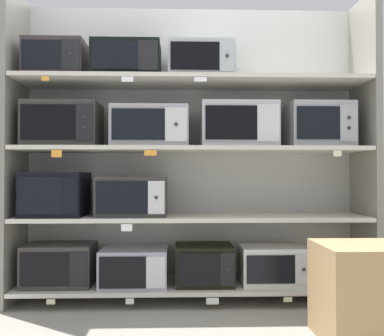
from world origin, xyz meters
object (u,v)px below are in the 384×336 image
microwave_4 (56,194)px  microwave_6 (63,125)px  microwave_2 (204,264)px  microwave_5 (132,196)px  microwave_8 (238,125)px  microwave_3 (274,265)px  microwave_1 (135,266)px  shipping_carton (363,292)px  microwave_0 (60,265)px  microwave_9 (319,126)px  microwave_10 (56,60)px  microwave_7 (150,127)px  microwave_11 (127,62)px  microwave_12 (201,62)px

microwave_4 → microwave_6: 0.51m
microwave_2 → microwave_5: (-0.53, 0.00, 0.50)m
microwave_4 → microwave_8: bearing=0.0°
microwave_2 → microwave_5: size_ratio=0.84×
microwave_2 → microwave_3: (0.52, 0.00, -0.01)m
microwave_1 → shipping_carton: (1.36, -0.82, 0.01)m
microwave_0 → microwave_9: microwave_9 is taller
microwave_2 → microwave_9: 1.35m
microwave_10 → microwave_3: bearing=0.0°
microwave_3 → microwave_7: size_ratio=0.89×
microwave_1 → microwave_7: size_ratio=0.86×
microwave_8 → microwave_6: bearing=-180.0°
microwave_5 → microwave_8: (0.79, 0.00, 0.53)m
microwave_4 → microwave_8: 1.44m
microwave_1 → microwave_7: (0.11, 0.00, 1.02)m
microwave_1 → microwave_9: 1.73m
shipping_carton → microwave_6: bearing=156.6°
microwave_2 → microwave_4: (-1.09, 0.00, 0.52)m
microwave_3 → microwave_9: (0.35, 0.00, 1.04)m
microwave_5 → microwave_11: size_ratio=1.02×
microwave_3 → microwave_10: (-1.61, -0.00, 1.51)m
microwave_0 → microwave_1: size_ratio=1.02×
microwave_4 → microwave_12: (1.07, 0.00, 0.98)m
microwave_6 → microwave_12: (1.02, 0.00, 0.48)m
microwave_7 → microwave_11: bearing=-180.0°
microwave_1 → microwave_5: size_ratio=0.95×
microwave_0 → shipping_carton: 2.07m
microwave_5 → microwave_0: bearing=180.0°
microwave_3 → microwave_12: size_ratio=1.02×
microwave_10 → microwave_11: bearing=-0.0°
microwave_3 → microwave_5: bearing=-180.0°
microwave_0 → microwave_8: microwave_8 is taller
microwave_0 → microwave_8: size_ratio=0.88×
microwave_9 → microwave_12: (-0.89, -0.00, 0.47)m
microwave_0 → microwave_12: microwave_12 is taller
microwave_0 → microwave_5: bearing=-0.0°
microwave_4 → microwave_9: microwave_9 is taller
microwave_1 → microwave_11: bearing=179.8°
microwave_8 → shipping_carton: size_ratio=1.04×
microwave_8 → microwave_11: 0.95m
microwave_6 → microwave_7: (0.64, 0.00, -0.01)m
microwave_4 → microwave_10: 0.99m
microwave_1 → microwave_4: bearing=-180.0°
microwave_2 → microwave_1: bearing=180.0°
microwave_2 → microwave_9: (0.86, 0.00, 1.03)m
microwave_0 → microwave_6: 1.02m
microwave_6 → shipping_carton: bearing=-23.4°
microwave_6 → microwave_7: size_ratio=0.96×
microwave_2 → microwave_11: size_ratio=0.86×
microwave_10 → microwave_5: bearing=-0.0°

